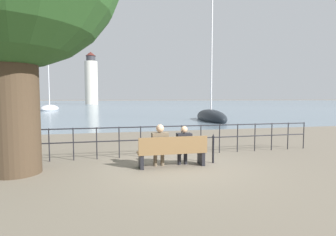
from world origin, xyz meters
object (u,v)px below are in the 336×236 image
at_px(seated_person_left, 160,144).
at_px(sailboat_0, 211,117).
at_px(seated_person_right, 184,144).
at_px(harbor_lighthouse, 91,80).
at_px(park_bench, 173,152).
at_px(closed_umbrella, 213,147).
at_px(sailboat_2, 50,108).

xyz_separation_m(seated_person_left, sailboat_0, (7.74, 14.71, -0.33)).
distance_m(seated_person_right, harbor_lighthouse, 93.54).
height_order(park_bench, seated_person_right, seated_person_right).
distance_m(park_bench, harbor_lighthouse, 93.61).
bearing_deg(park_bench, closed_umbrella, 7.07).
height_order(seated_person_right, harbor_lighthouse, harbor_lighthouse).
height_order(closed_umbrella, sailboat_0, sailboat_0).
xyz_separation_m(seated_person_left, harbor_lighthouse, (-6.41, 92.91, 8.15)).
bearing_deg(seated_person_right, sailboat_0, 64.48).
xyz_separation_m(park_bench, harbor_lighthouse, (-6.77, 92.99, 8.39)).
bearing_deg(park_bench, sailboat_0, 63.47).
bearing_deg(closed_umbrella, harbor_lighthouse, 94.99).
relative_size(seated_person_right, harbor_lighthouse, 0.06).
relative_size(closed_umbrella, sailboat_0, 0.08).
bearing_deg(sailboat_2, closed_umbrella, -67.54).
height_order(park_bench, sailboat_0, sailboat_0).
xyz_separation_m(closed_umbrella, harbor_lighthouse, (-8.10, 92.83, 8.32)).
height_order(seated_person_left, harbor_lighthouse, harbor_lighthouse).
bearing_deg(seated_person_right, closed_umbrella, 4.95).
height_order(park_bench, sailboat_2, sailboat_2).
bearing_deg(closed_umbrella, sailboat_2, 107.02).
xyz_separation_m(seated_person_right, sailboat_0, (7.02, 14.70, -0.29)).
distance_m(seated_person_right, closed_umbrella, 0.98).
bearing_deg(harbor_lighthouse, park_bench, -85.84).
bearing_deg(sailboat_2, sailboat_0, -49.20).
distance_m(seated_person_right, sailboat_0, 16.29).
relative_size(seated_person_right, sailboat_0, 0.10).
distance_m(seated_person_left, sailboat_0, 16.62).
relative_size(seated_person_left, sailboat_0, 0.10).
height_order(park_bench, harbor_lighthouse, harbor_lighthouse).
xyz_separation_m(park_bench, seated_person_left, (-0.36, 0.08, 0.25)).
height_order(park_bench, closed_umbrella, closed_umbrella).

